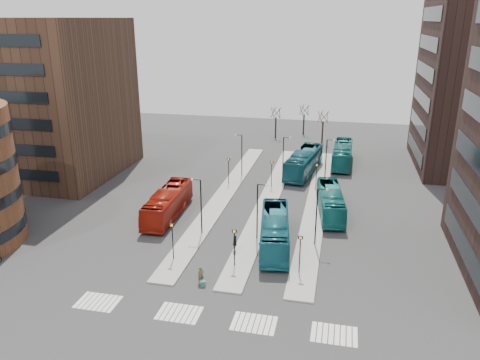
% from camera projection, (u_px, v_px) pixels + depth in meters
% --- Properties ---
extents(ground, '(160.00, 160.00, 0.00)m').
position_uv_depth(ground, '(173.00, 348.00, 32.87)').
color(ground, '#2B2B2D').
rests_on(ground, ground).
extents(island_left, '(2.50, 45.00, 0.15)m').
position_uv_depth(island_left, '(224.00, 194.00, 61.33)').
color(island_left, gray).
rests_on(island_left, ground).
extents(island_mid, '(2.50, 45.00, 0.15)m').
position_uv_depth(island_mid, '(269.00, 198.00, 60.10)').
color(island_mid, gray).
rests_on(island_mid, ground).
extents(island_right, '(2.50, 45.00, 0.15)m').
position_uv_depth(island_right, '(317.00, 202.00, 58.86)').
color(island_right, gray).
rests_on(island_right, ground).
extents(suitcase, '(0.48, 0.43, 0.51)m').
position_uv_depth(suitcase, '(203.00, 284.00, 40.34)').
color(suitcase, navy).
rests_on(suitcase, ground).
extents(red_bus, '(3.11, 11.59, 3.20)m').
position_uv_depth(red_bus, '(168.00, 203.00, 54.30)').
color(red_bus, '#9D1A0C').
rests_on(red_bus, ground).
extents(teal_bus_a, '(4.37, 11.93, 3.25)m').
position_uv_depth(teal_bus_a, '(275.00, 231.00, 47.21)').
color(teal_bus_a, '#166171').
rests_on(teal_bus_a, ground).
extents(teal_bus_b, '(4.86, 12.97, 3.53)m').
position_uv_depth(teal_bus_b, '(304.00, 162.00, 69.16)').
color(teal_bus_b, '#13525F').
rests_on(teal_bus_b, ground).
extents(teal_bus_c, '(3.91, 11.20, 3.05)m').
position_uv_depth(teal_bus_c, '(330.00, 202.00, 54.98)').
color(teal_bus_c, '#166F6F').
rests_on(teal_bus_c, ground).
extents(teal_bus_d, '(3.06, 11.90, 3.30)m').
position_uv_depth(teal_bus_d, '(342.00, 154.00, 73.56)').
color(teal_bus_d, '#146566').
rests_on(teal_bus_d, ground).
extents(traveller, '(0.69, 0.65, 1.59)m').
position_uv_depth(traveller, '(201.00, 275.00, 40.68)').
color(traveller, '#4D4C2E').
rests_on(traveller, ground).
extents(commuter_a, '(0.91, 0.74, 1.76)m').
position_uv_depth(commuter_a, '(163.00, 220.00, 51.42)').
color(commuter_a, black).
rests_on(commuter_a, ground).
extents(commuter_b, '(0.70, 1.12, 1.77)m').
position_uv_depth(commuter_b, '(235.00, 244.00, 46.09)').
color(commuter_b, black).
rests_on(commuter_b, ground).
extents(commuter_c, '(0.73, 1.12, 1.63)m').
position_uv_depth(commuter_c, '(261.00, 250.00, 45.08)').
color(commuter_c, black).
rests_on(commuter_c, ground).
extents(crosswalk_stripes, '(22.35, 2.40, 0.01)m').
position_uv_depth(crosswalk_stripes, '(213.00, 318.00, 36.20)').
color(crosswalk_stripes, silver).
rests_on(crosswalk_stripes, ground).
extents(office_block, '(25.00, 20.12, 22.00)m').
position_uv_depth(office_block, '(30.00, 98.00, 67.59)').
color(office_block, '#442D1F').
rests_on(office_block, ground).
extents(sign_poles, '(12.45, 22.12, 3.65)m').
position_uv_depth(sign_poles, '(257.00, 200.00, 52.96)').
color(sign_poles, black).
rests_on(sign_poles, ground).
extents(lamp_posts, '(14.04, 20.24, 6.12)m').
position_uv_depth(lamp_posts, '(273.00, 177.00, 56.97)').
color(lamp_posts, black).
rests_on(lamp_posts, ground).
extents(bare_trees, '(10.97, 8.14, 5.90)m').
position_uv_depth(bare_trees, '(300.00, 124.00, 89.21)').
color(bare_trees, black).
rests_on(bare_trees, ground).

